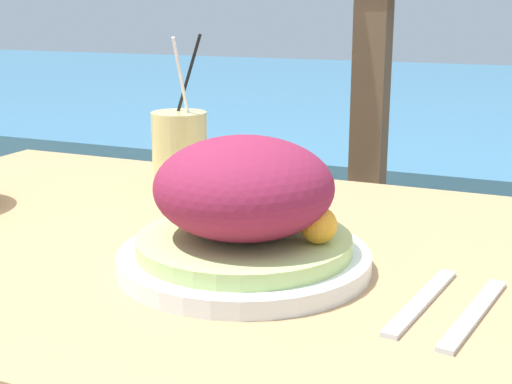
# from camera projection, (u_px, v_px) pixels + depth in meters

# --- Properties ---
(patio_table) EXTENTS (1.21, 0.74, 0.72)m
(patio_table) POSITION_uv_depth(u_px,v_px,m) (215.00, 314.00, 0.91)
(patio_table) COLOR tan
(patio_table) RESTS_ON ground_plane
(railing_fence) EXTENTS (2.80, 0.08, 1.11)m
(railing_fence) POSITION_uv_depth(u_px,v_px,m) (371.00, 88.00, 1.53)
(railing_fence) COLOR brown
(railing_fence) RESTS_ON ground_plane
(sea_backdrop) EXTENTS (12.00, 4.00, 0.53)m
(sea_backdrop) POSITION_uv_depth(u_px,v_px,m) (481.00, 143.00, 3.89)
(sea_backdrop) COLOR teal
(sea_backdrop) RESTS_ON ground_plane
(salad_plate) EXTENTS (0.28, 0.28, 0.15)m
(salad_plate) POSITION_uv_depth(u_px,v_px,m) (244.00, 212.00, 0.78)
(salad_plate) COLOR white
(salad_plate) RESTS_ON patio_table
(drink_glass) EXTENTS (0.09, 0.09, 0.24)m
(drink_glass) POSITION_uv_depth(u_px,v_px,m) (180.00, 150.00, 1.12)
(drink_glass) COLOR #DBCC7F
(drink_glass) RESTS_ON patio_table
(fork) EXTENTS (0.04, 0.18, 0.00)m
(fork) POSITION_uv_depth(u_px,v_px,m) (422.00, 301.00, 0.70)
(fork) COLOR silver
(fork) RESTS_ON patio_table
(knife) EXTENTS (0.04, 0.18, 0.00)m
(knife) POSITION_uv_depth(u_px,v_px,m) (474.00, 313.00, 0.67)
(knife) COLOR silver
(knife) RESTS_ON patio_table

